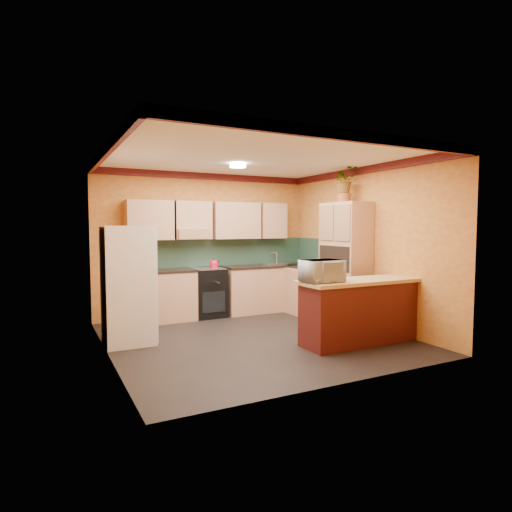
{
  "coord_description": "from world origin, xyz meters",
  "views": [
    {
      "loc": [
        -2.86,
        -5.68,
        1.69
      ],
      "look_at": [
        0.25,
        0.45,
        1.21
      ],
      "focal_mm": 30.0,
      "sensor_mm": 36.0,
      "label": 1
    }
  ],
  "objects": [
    {
      "name": "room_shell",
      "position": [
        0.02,
        0.28,
        2.09
      ],
      "size": [
        4.24,
        4.24,
        2.72
      ],
      "color": "black",
      "rests_on": "ground"
    },
    {
      "name": "base_cabinets_back",
      "position": [
        0.55,
        1.8,
        0.44
      ],
      "size": [
        3.65,
        0.6,
        0.88
      ],
      "primitive_type": "cube",
      "color": "tan",
      "rests_on": "ground"
    },
    {
      "name": "countertop_back",
      "position": [
        0.55,
        1.8,
        0.9
      ],
      "size": [
        3.65,
        0.62,
        0.04
      ],
      "primitive_type": "cube",
      "color": "black",
      "rests_on": "base_cabinets_back"
    },
    {
      "name": "stove",
      "position": [
        -0.08,
        1.8,
        0.46
      ],
      "size": [
        0.58,
        0.58,
        0.91
      ],
      "primitive_type": "cube",
      "color": "black",
      "rests_on": "ground"
    },
    {
      "name": "kettle",
      "position": [
        0.02,
        1.75,
        1.0
      ],
      "size": [
        0.18,
        0.18,
        0.18
      ],
      "primitive_type": null,
      "rotation": [
        0.0,
        0.0,
        0.08
      ],
      "color": "#B40C28",
      "rests_on": "stove"
    },
    {
      "name": "sink",
      "position": [
        1.32,
        1.8,
        0.94
      ],
      "size": [
        0.48,
        0.4,
        0.03
      ],
      "primitive_type": "cube",
      "color": "silver",
      "rests_on": "countertop_back"
    },
    {
      "name": "base_cabinets_right",
      "position": [
        1.8,
        1.27,
        0.44
      ],
      "size": [
        0.6,
        0.8,
        0.88
      ],
      "primitive_type": "cube",
      "color": "tan",
      "rests_on": "ground"
    },
    {
      "name": "countertop_right",
      "position": [
        1.8,
        1.27,
        0.9
      ],
      "size": [
        0.62,
        0.8,
        0.04
      ],
      "primitive_type": "cube",
      "color": "black",
      "rests_on": "base_cabinets_right"
    },
    {
      "name": "fridge",
      "position": [
        -1.75,
        0.58,
        0.85
      ],
      "size": [
        0.68,
        0.66,
        1.7
      ],
      "primitive_type": "cube",
      "color": "silver",
      "rests_on": "ground"
    },
    {
      "name": "pantry",
      "position": [
        1.85,
        0.19,
        1.05
      ],
      "size": [
        0.48,
        0.9,
        2.1
      ],
      "primitive_type": "cube",
      "color": "tan",
      "rests_on": "ground"
    },
    {
      "name": "fern_pot",
      "position": [
        1.85,
        0.24,
        2.18
      ],
      "size": [
        0.22,
        0.22,
        0.16
      ],
      "primitive_type": "cylinder",
      "color": "brown",
      "rests_on": "pantry"
    },
    {
      "name": "fern",
      "position": [
        1.85,
        0.24,
        2.49
      ],
      "size": [
        0.44,
        0.4,
        0.45
      ],
      "primitive_type": "imported",
      "rotation": [
        0.0,
        0.0,
        -0.11
      ],
      "color": "tan",
      "rests_on": "fern_pot"
    },
    {
      "name": "breakfast_bar",
      "position": [
        1.26,
        -0.91,
        0.44
      ],
      "size": [
        1.8,
        0.55,
        0.88
      ],
      "primitive_type": "cube",
      "color": "#491511",
      "rests_on": "ground"
    },
    {
      "name": "bar_top",
      "position": [
        1.26,
        -0.91,
        0.91
      ],
      "size": [
        1.9,
        0.65,
        0.05
      ],
      "primitive_type": "cube",
      "color": "tan",
      "rests_on": "breakfast_bar"
    },
    {
      "name": "microwave",
      "position": [
        0.57,
        -0.91,
        1.08
      ],
      "size": [
        0.57,
        0.4,
        0.3
      ],
      "primitive_type": "imported",
      "rotation": [
        0.0,
        0.0,
        0.05
      ],
      "color": "silver",
      "rests_on": "bar_top"
    }
  ]
}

